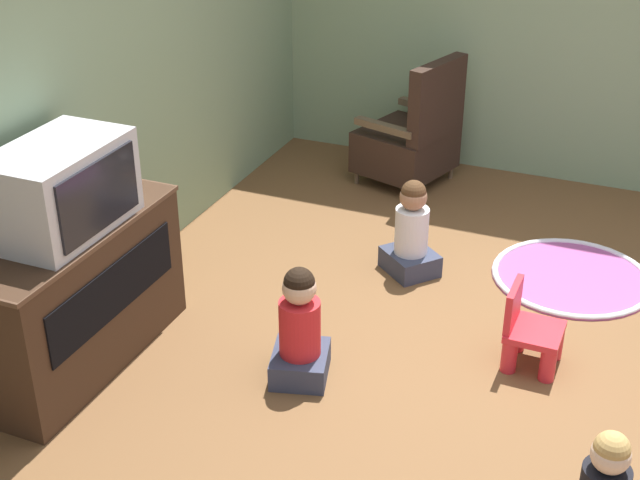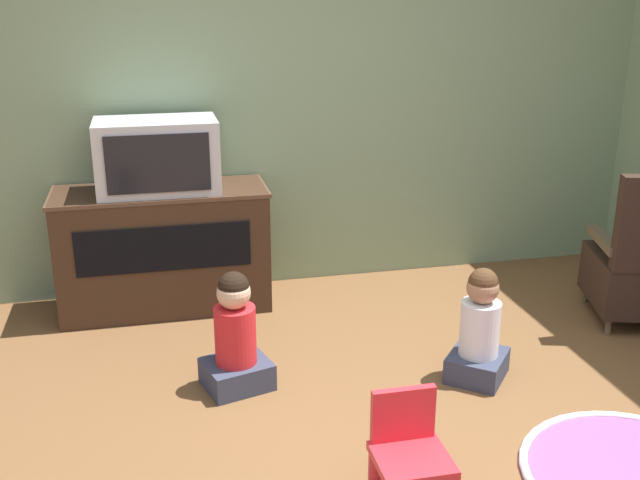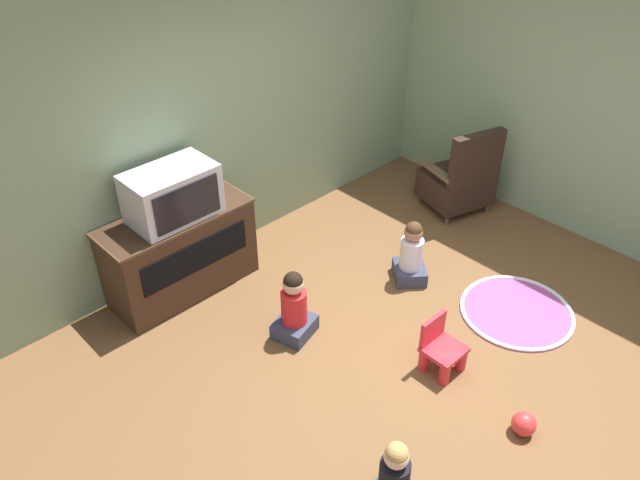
{
  "view_description": "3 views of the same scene",
  "coord_description": "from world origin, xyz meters",
  "views": [
    {
      "loc": [
        -3.98,
        -0.79,
        2.8
      ],
      "look_at": [
        -0.49,
        0.68,
        0.79
      ],
      "focal_mm": 50.0,
      "sensor_mm": 36.0,
      "label": 1
    },
    {
      "loc": [
        -0.91,
        -2.7,
        1.98
      ],
      "look_at": [
        -0.13,
        0.66,
        0.81
      ],
      "focal_mm": 42.0,
      "sensor_mm": 36.0,
      "label": 2
    },
    {
      "loc": [
        -3.03,
        -2.11,
        3.65
      ],
      "look_at": [
        -0.33,
        0.69,
        0.89
      ],
      "focal_mm": 35.0,
      "sensor_mm": 36.0,
      "label": 3
    }
  ],
  "objects": [
    {
      "name": "child_watching_right",
      "position": [
        0.71,
        0.57,
        0.27
      ],
      "size": [
        0.41,
        0.42,
        0.62
      ],
      "rotation": [
        0.0,
        0.0,
        0.88
      ],
      "color": "#33384C",
      "rests_on": "ground_plane"
    },
    {
      "name": "child_watching_left",
      "position": [
        -0.55,
        0.76,
        0.28
      ],
      "size": [
        0.39,
        0.36,
        0.64
      ],
      "rotation": [
        0.0,
        0.0,
        0.27
      ],
      "color": "#33384C",
      "rests_on": "ground_plane"
    },
    {
      "name": "black_armchair",
      "position": [
        2.01,
        0.98,
        0.36
      ],
      "size": [
        0.77,
        0.75,
        0.98
      ],
      "rotation": [
        0.0,
        0.0,
        2.85
      ],
      "color": "brown",
      "rests_on": "ground_plane"
    },
    {
      "name": "wall_back",
      "position": [
        -0.18,
        2.24,
        1.36
      ],
      "size": [
        5.63,
        0.12,
        2.71
      ],
      "color": "gray",
      "rests_on": "ground_plane"
    },
    {
      "name": "wall_right",
      "position": [
        2.57,
        -0.35,
        1.36
      ],
      "size": [
        0.12,
        5.3,
        2.71
      ],
      "color": "gray",
      "rests_on": "ground_plane"
    },
    {
      "name": "tv_cabinet",
      "position": [
        -0.86,
        1.9,
        0.4
      ],
      "size": [
        1.32,
        0.53,
        0.78
      ],
      "color": "#382316",
      "rests_on": "ground_plane"
    },
    {
      "name": "play_mat",
      "position": [
        1.01,
        -0.38,
        0.01
      ],
      "size": [
        0.98,
        0.98,
        0.04
      ],
      "color": "#A54C8C",
      "rests_on": "ground_plane"
    },
    {
      "name": "television",
      "position": [
        -0.86,
        1.87,
        1.0
      ],
      "size": [
        0.73,
        0.45,
        0.44
      ],
      "color": "#B7B7BC",
      "rests_on": "tv_cabinet"
    },
    {
      "name": "ground_plane",
      "position": [
        0.0,
        0.0,
        0.0
      ],
      "size": [
        30.0,
        30.0,
        0.0
      ],
      "primitive_type": "plane",
      "color": "brown"
    },
    {
      "name": "yellow_kid_chair",
      "position": [
        0.02,
        -0.3,
        0.18
      ],
      "size": [
        0.3,
        0.29,
        0.45
      ],
      "rotation": [
        0.0,
        0.0,
        -0.01
      ],
      "color": "red",
      "rests_on": "ground_plane"
    }
  ]
}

